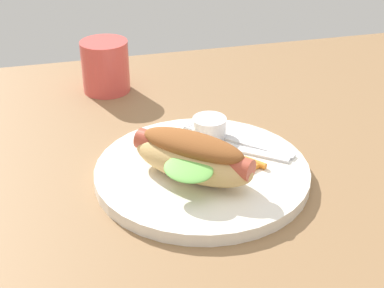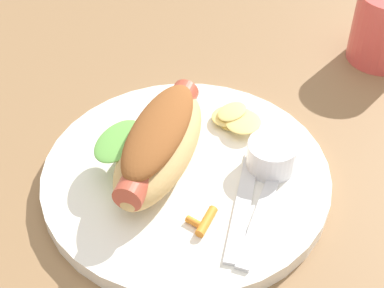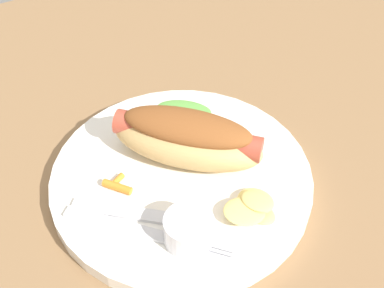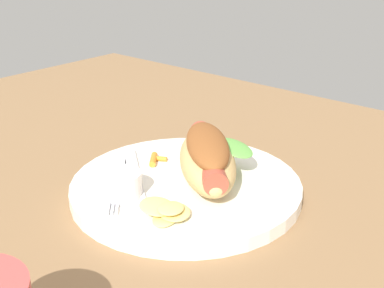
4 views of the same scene
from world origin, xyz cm
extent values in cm
cube|color=olive|center=(0.00, 0.00, -0.90)|extent=(120.00, 90.00, 1.80)
cylinder|color=white|center=(3.81, 0.10, 0.80)|extent=(27.11, 27.11, 1.60)
ellipsoid|color=tan|center=(5.52, 1.83, 4.04)|extent=(15.76, 15.65, 4.88)
cylinder|color=#B24733|center=(5.52, 1.83, 4.90)|extent=(12.86, 12.71, 2.65)
ellipsoid|color=brown|center=(5.52, 1.83, 6.09)|extent=(12.95, 12.85, 2.62)
ellipsoid|color=#6BB74C|center=(6.91, 5.25, 5.02)|extent=(7.42, 7.29, 1.59)
cylinder|color=white|center=(0.75, -7.40, 3.03)|extent=(4.66, 4.66, 2.86)
cube|color=silver|center=(-3.61, -3.88, 1.80)|extent=(10.16, 10.50, 0.40)
cube|color=silver|center=(1.82, -10.18, 1.80)|extent=(2.43, 2.52, 0.40)
cube|color=silver|center=(2.15, -9.87, 1.80)|extent=(2.43, 2.52, 0.40)
cube|color=silver|center=(2.47, -9.56, 1.80)|extent=(2.43, 2.52, 0.40)
cube|color=silver|center=(-2.31, -2.63, 1.78)|extent=(11.15, 9.27, 0.36)
ellipsoid|color=#E9CE73|center=(7.92, -7.78, 1.85)|extent=(3.92, 4.81, 0.50)
ellipsoid|color=#E9CE73|center=(8.36, -6.97, 2.23)|extent=(4.83, 4.86, 0.78)
ellipsoid|color=#E9CE73|center=(6.55, -7.72, 2.57)|extent=(5.18, 4.96, 0.89)
ellipsoid|color=#E9CE73|center=(8.21, -7.37, 2.79)|extent=(3.48, 4.00, 0.90)
cylinder|color=orange|center=(-2.77, 1.27, 2.01)|extent=(2.58, 2.91, 0.82)
cylinder|color=orange|center=(-2.46, 2.14, 1.91)|extent=(1.92, 1.42, 0.62)
camera|label=1|loc=(20.23, 58.41, 39.59)|focal=53.17mm
camera|label=2|loc=(-30.69, 16.54, 40.70)|focal=54.48mm
camera|label=3|loc=(-12.55, -32.68, 43.38)|focal=50.21mm
camera|label=4|loc=(39.02, -40.23, 28.71)|focal=47.50mm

